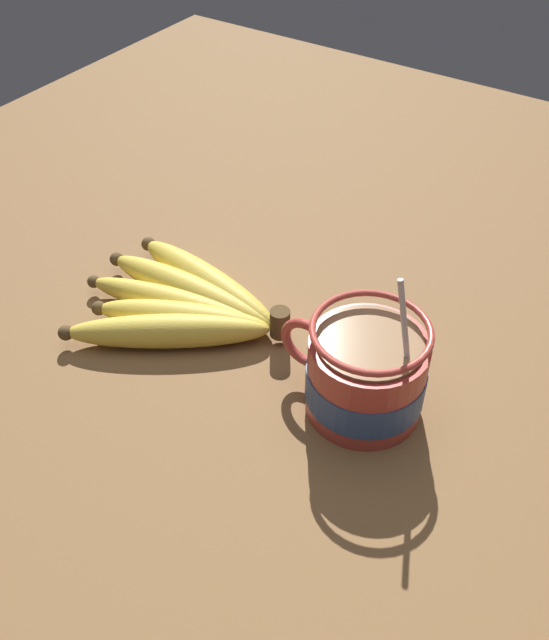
{
  "coord_description": "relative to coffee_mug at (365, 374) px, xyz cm",
  "views": [
    {
      "loc": [
        -24.62,
        43.91,
        53.1
      ],
      "look_at": [
        2.85,
        2.23,
        7.93
      ],
      "focal_mm": 40.0,
      "sensor_mm": 36.0,
      "label": 1
    }
  ],
  "objects": [
    {
      "name": "coffee_mug",
      "position": [
        0.0,
        0.0,
        0.0
      ],
      "size": [
        14.08,
        10.58,
        15.64
      ],
      "color": "#B23D33",
      "rests_on": "table"
    },
    {
      "name": "banana_bunch",
      "position": [
        20.94,
        -0.85,
        -2.46
      ],
      "size": [
        23.04,
        18.78,
        4.06
      ],
      "color": "#4C381E",
      "rests_on": "table"
    },
    {
      "name": "table",
      "position": [
        7.59,
        -3.69,
        -6.02
      ],
      "size": [
        135.8,
        135.8,
        3.72
      ],
      "color": "brown",
      "rests_on": "ground"
    }
  ]
}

